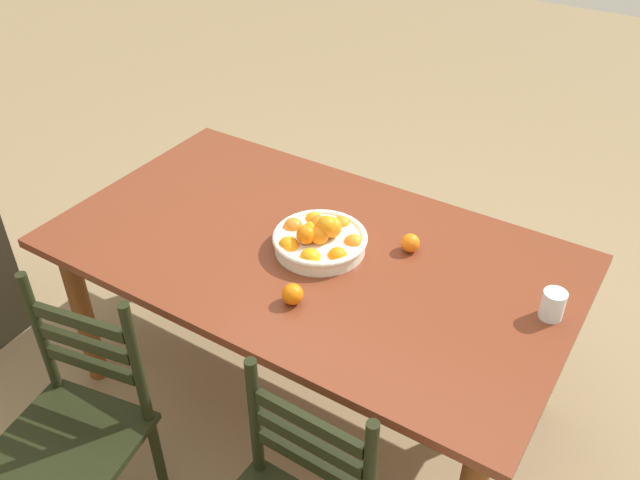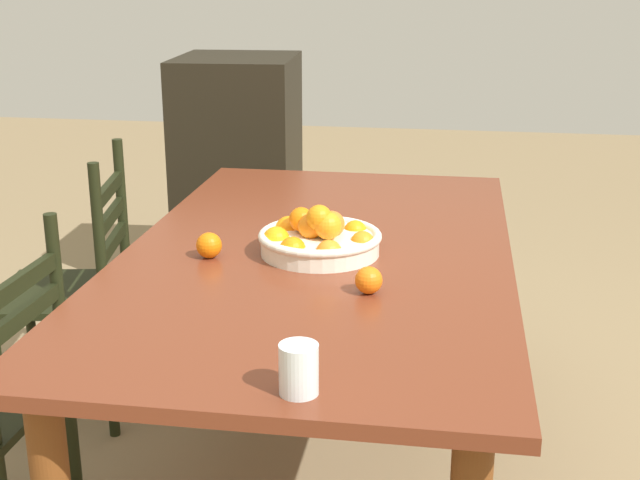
% 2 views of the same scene
% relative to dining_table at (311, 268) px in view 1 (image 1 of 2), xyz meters
% --- Properties ---
extents(ground_plane, '(12.00, 12.00, 0.00)m').
position_rel_dining_table_xyz_m(ground_plane, '(0.00, 0.00, -0.66)').
color(ground_plane, '#887250').
extents(dining_table, '(1.90, 1.08, 0.76)m').
position_rel_dining_table_xyz_m(dining_table, '(0.00, 0.00, 0.00)').
color(dining_table, brown).
rests_on(dining_table, ground).
extents(chair_by_cabinet, '(0.50, 0.50, 0.95)m').
position_rel_dining_table_xyz_m(chair_by_cabinet, '(0.32, 0.90, -0.20)').
color(chair_by_cabinet, black).
rests_on(chair_by_cabinet, ground).
extents(fruit_bowl, '(0.34, 0.34, 0.15)m').
position_rel_dining_table_xyz_m(fruit_bowl, '(-0.03, -0.01, 0.14)').
color(fruit_bowl, white).
rests_on(fruit_bowl, dining_table).
extents(orange_loose_0, '(0.07, 0.07, 0.07)m').
position_rel_dining_table_xyz_m(orange_loose_0, '(-0.31, -0.18, 0.13)').
color(orange_loose_0, orange).
rests_on(orange_loose_0, dining_table).
extents(orange_loose_1, '(0.07, 0.07, 0.07)m').
position_rel_dining_table_xyz_m(orange_loose_1, '(-0.12, 0.29, 0.13)').
color(orange_loose_1, orange).
rests_on(orange_loose_1, dining_table).
extents(drinking_glass, '(0.08, 0.08, 0.10)m').
position_rel_dining_table_xyz_m(drinking_glass, '(-0.85, -0.10, 0.15)').
color(drinking_glass, silver).
rests_on(drinking_glass, dining_table).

